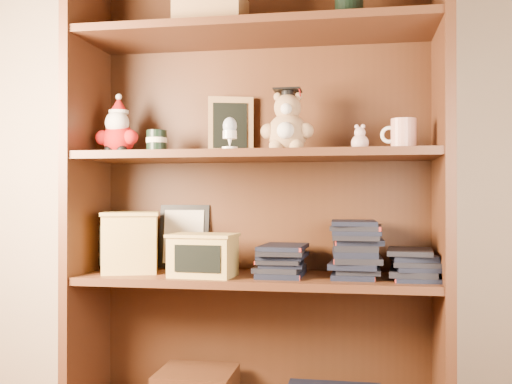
# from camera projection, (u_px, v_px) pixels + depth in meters

# --- Properties ---
(bookcase) EXTENTS (1.20, 0.35, 1.60)m
(bookcase) POSITION_uv_depth(u_px,v_px,m) (258.00, 204.00, 1.99)
(bookcase) COLOR #4B2815
(bookcase) RESTS_ON ground
(shelf_lower) EXTENTS (1.14, 0.33, 0.02)m
(shelf_lower) POSITION_uv_depth(u_px,v_px,m) (256.00, 279.00, 1.94)
(shelf_lower) COLOR #4B2815
(shelf_lower) RESTS_ON ground
(shelf_upper) EXTENTS (1.14, 0.33, 0.02)m
(shelf_upper) POSITION_uv_depth(u_px,v_px,m) (256.00, 156.00, 1.95)
(shelf_upper) COLOR #4B2815
(shelf_upper) RESTS_ON ground
(santa_plush) EXTENTS (0.15, 0.11, 0.21)m
(santa_plush) POSITION_uv_depth(u_px,v_px,m) (118.00, 131.00, 2.02)
(santa_plush) COLOR #A50F0F
(santa_plush) RESTS_ON shelf_upper
(teachers_tin) EXTENTS (0.07, 0.07, 0.08)m
(teachers_tin) POSITION_uv_depth(u_px,v_px,m) (157.00, 142.00, 2.00)
(teachers_tin) COLOR black
(teachers_tin) RESTS_ON shelf_upper
(chalkboard_plaque) EXTENTS (0.16, 0.11, 0.20)m
(chalkboard_plaque) POSITION_uv_depth(u_px,v_px,m) (231.00, 127.00, 2.08)
(chalkboard_plaque) COLOR #9E7547
(chalkboard_plaque) RESTS_ON shelf_upper
(egg_cup) EXTENTS (0.05, 0.05, 0.11)m
(egg_cup) POSITION_uv_depth(u_px,v_px,m) (230.00, 133.00, 1.88)
(egg_cup) COLOR white
(egg_cup) RESTS_ON shelf_upper
(grad_teddy_bear) EXTENTS (0.17, 0.15, 0.21)m
(grad_teddy_bear) POSITION_uv_depth(u_px,v_px,m) (287.00, 127.00, 1.92)
(grad_teddy_bear) COLOR #A58057
(grad_teddy_bear) RESTS_ON shelf_upper
(pink_figurine) EXTENTS (0.06, 0.06, 0.09)m
(pink_figurine) POSITION_uv_depth(u_px,v_px,m) (360.00, 140.00, 1.89)
(pink_figurine) COLOR #D1A8A1
(pink_figurine) RESTS_ON shelf_upper
(teacher_mug) EXTENTS (0.11, 0.08, 0.10)m
(teacher_mug) POSITION_uv_depth(u_px,v_px,m) (403.00, 135.00, 1.87)
(teacher_mug) COLOR silver
(teacher_mug) RESTS_ON shelf_upper
(certificate_frame) EXTENTS (0.18, 0.05, 0.22)m
(certificate_frame) POSITION_uv_depth(u_px,v_px,m) (184.00, 236.00, 2.13)
(certificate_frame) COLOR black
(certificate_frame) RESTS_ON shelf_lower
(treats_box) EXTENTS (0.23, 0.23, 0.20)m
(treats_box) POSITION_uv_depth(u_px,v_px,m) (130.00, 242.00, 2.02)
(treats_box) COLOR tan
(treats_box) RESTS_ON shelf_lower
(pencils_box) EXTENTS (0.22, 0.16, 0.14)m
(pencils_box) POSITION_uv_depth(u_px,v_px,m) (203.00, 255.00, 1.91)
(pencils_box) COLOR tan
(pencils_box) RESTS_ON shelf_lower
(book_stack_left) EXTENTS (0.14, 0.20, 0.11)m
(book_stack_left) POSITION_uv_depth(u_px,v_px,m) (281.00, 258.00, 1.93)
(book_stack_left) COLOR black
(book_stack_left) RESTS_ON shelf_lower
(book_stack_mid) EXTENTS (0.14, 0.20, 0.18)m
(book_stack_mid) POSITION_uv_depth(u_px,v_px,m) (356.00, 249.00, 1.89)
(book_stack_mid) COLOR black
(book_stack_mid) RESTS_ON shelf_lower
(book_stack_right) EXTENTS (0.14, 0.20, 0.10)m
(book_stack_right) POSITION_uv_depth(u_px,v_px,m) (413.00, 263.00, 1.86)
(book_stack_right) COLOR black
(book_stack_right) RESTS_ON shelf_lower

